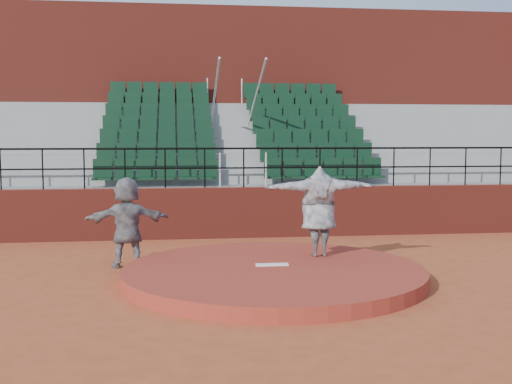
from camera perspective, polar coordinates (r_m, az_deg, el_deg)
ground at (r=11.80m, az=1.55°, el=-7.88°), size 90.00×90.00×0.00m
pitchers_mound at (r=11.77m, az=1.55°, el=-7.28°), size 5.50×5.50×0.25m
pitching_rubber at (r=11.88m, az=1.44°, el=-6.47°), size 0.60×0.15×0.03m
boundary_wall at (r=16.57m, az=-1.09°, el=-1.82°), size 24.00×0.30×1.30m
wall_railing at (r=16.46m, az=-1.10°, el=2.95°), size 24.04×0.05×1.03m
seating_deck at (r=20.12m, az=-2.21°, el=1.67°), size 24.00×5.97×4.63m
press_box_facade at (r=24.04m, az=-3.07°, el=7.26°), size 24.00×3.00×7.10m
pitcher at (r=12.70m, az=5.61°, el=-1.72°), size 2.22×0.70×1.79m
fielder at (r=13.12m, az=-11.38°, el=-2.62°), size 1.73×0.70×1.81m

